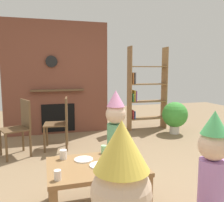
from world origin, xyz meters
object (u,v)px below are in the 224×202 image
paper_cup_near_left (104,149)px  dining_chair_middle (61,120)px  paper_cup_near_right (119,159)px  dining_chair_left (20,124)px  child_by_the_chairs (116,124)px  paper_cup_far_left (63,154)px  potted_plant_tall (175,115)px  paper_plate_front (99,165)px  birthday_cake_slice (103,170)px  paper_plate_rear (84,159)px  paper_cup_center (58,175)px  coffee_table (96,172)px  child_in_pink (213,161)px  bookshelf (145,91)px

paper_cup_near_left → dining_chair_middle: dining_chair_middle is taller
paper_cup_near_right → dining_chair_left: bearing=120.0°
child_by_the_chairs → paper_cup_far_left: bearing=-17.3°
paper_cup_far_left → potted_plant_tall: bearing=39.2°
paper_plate_front → birthday_cake_slice: (-0.01, -0.19, 0.04)m
paper_plate_front → dining_chair_middle: size_ratio=0.21×
paper_cup_near_right → paper_plate_rear: bearing=151.3°
paper_cup_near_right → child_by_the_chairs: bearing=74.5°
paper_cup_near_right → child_by_the_chairs: 1.20m
paper_cup_center → paper_plate_front: 0.45m
paper_cup_near_right → birthday_cake_slice: (-0.22, -0.21, -0.00)m
paper_cup_near_right → paper_cup_far_left: 0.58m
paper_cup_center → paper_plate_front: paper_cup_center is taller
coffee_table → paper_cup_far_left: 0.39m
paper_plate_rear → potted_plant_tall: (2.35, 2.16, -0.06)m
paper_cup_near_left → child_in_pink: bearing=-38.1°
paper_plate_front → paper_plate_rear: (-0.12, 0.19, 0.00)m
paper_cup_near_right → dining_chair_left: size_ratio=0.10×
paper_cup_near_left → birthday_cake_slice: size_ratio=0.87×
paper_plate_rear → child_in_pink: size_ratio=0.19×
coffee_table → birthday_cake_slice: (0.01, -0.24, 0.12)m
paper_cup_far_left → paper_plate_rear: size_ratio=0.51×
coffee_table → birthday_cake_slice: 0.26m
coffee_table → paper_cup_center: 0.46m
bookshelf → paper_plate_front: (-1.77, -2.93, -0.42)m
bookshelf → coffee_table: 3.44m
birthday_cake_slice → child_by_the_chairs: (0.54, 1.37, 0.07)m
coffee_table → potted_plant_tall: 3.23m
paper_plate_front → dining_chair_middle: (-0.21, 2.01, 0.05)m
paper_cup_near_left → paper_cup_center: bearing=-135.2°
paper_cup_far_left → dining_chair_middle: dining_chair_middle is taller
child_in_pink → dining_chair_middle: child_in_pink is taller
paper_plate_rear → potted_plant_tall: size_ratio=0.28×
paper_cup_near_left → birthday_cake_slice: 0.55m
coffee_table → paper_cup_far_left: bearing=141.3°
paper_cup_far_left → paper_plate_rear: paper_cup_far_left is taller
dining_chair_middle → potted_plant_tall: 2.46m
paper_cup_near_left → dining_chair_left: size_ratio=0.10×
paper_cup_near_left → potted_plant_tall: 2.91m
bookshelf → child_by_the_chairs: size_ratio=1.76×
paper_cup_near_right → potted_plant_tall: bearing=49.1°
dining_chair_left → paper_plate_rear: bearing=91.9°
coffee_table → paper_cup_near_left: paper_cup_near_left is taller
child_by_the_chairs → potted_plant_tall: bearing=150.7°
paper_cup_far_left → potted_plant_tall: potted_plant_tall is taller
paper_plate_front → child_by_the_chairs: size_ratio=0.17×
paper_cup_near_right → paper_plate_front: bearing=-175.9°
coffee_table → birthday_cake_slice: size_ratio=9.30×
paper_cup_near_right → child_by_the_chairs: size_ratio=0.08×
paper_cup_center → paper_cup_far_left: size_ratio=0.89×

